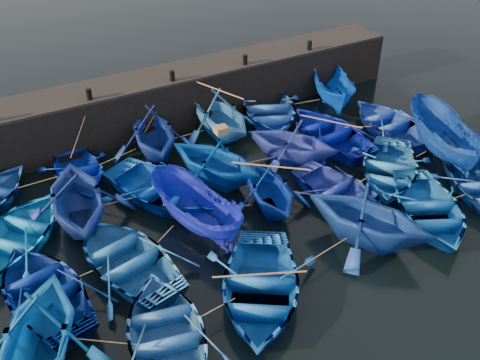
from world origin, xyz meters
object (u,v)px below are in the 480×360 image
wooden_crate (221,130)px  boat_20 (37,335)px  boat_13 (44,290)px  boat_8 (162,189)px

wooden_crate → boat_20: bearing=-147.5°
boat_13 → wooden_crate: (8.24, 3.26, 1.99)m
boat_20 → boat_13: bearing=101.0°
boat_8 → boat_20: 8.31m
boat_13 → wooden_crate: wooden_crate is taller
boat_13 → wooden_crate: size_ratio=9.47×
boat_8 → boat_13: size_ratio=1.09×
boat_8 → wooden_crate: (2.76, 0.03, 1.95)m
boat_8 → wooden_crate: wooden_crate is taller
boat_8 → wooden_crate: bearing=-24.5°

